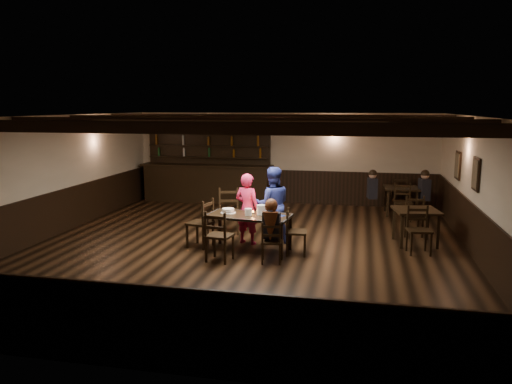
% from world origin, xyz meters
% --- Properties ---
extents(ground, '(10.00, 10.00, 0.00)m').
position_xyz_m(ground, '(0.00, 0.00, 0.00)').
color(ground, black).
rests_on(ground, ground).
extents(room_shell, '(9.02, 10.02, 2.71)m').
position_xyz_m(room_shell, '(0.01, 0.04, 1.75)').
color(room_shell, beige).
rests_on(room_shell, ground).
extents(dining_table, '(1.73, 1.00, 0.75)m').
position_xyz_m(dining_table, '(0.12, -0.24, 0.68)').
color(dining_table, black).
rests_on(dining_table, ground).
extents(chair_near_left, '(0.52, 0.50, 0.98)m').
position_xyz_m(chair_near_left, '(-0.30, -1.05, 0.57)').
color(chair_near_left, black).
rests_on(chair_near_left, ground).
extents(chair_near_right, '(0.42, 0.41, 0.80)m').
position_xyz_m(chair_near_right, '(0.70, -0.94, 0.47)').
color(chair_near_right, black).
rests_on(chair_near_right, ground).
extents(chair_end_left, '(0.54, 0.56, 1.02)m').
position_xyz_m(chair_end_left, '(-0.86, -0.15, 0.59)').
color(chair_end_left, black).
rests_on(chair_end_left, ground).
extents(chair_end_right, '(0.44, 0.45, 0.91)m').
position_xyz_m(chair_end_right, '(1.00, -0.26, 0.53)').
color(chair_end_right, black).
rests_on(chair_end_right, ground).
extents(chair_far_pushed, '(0.58, 0.57, 1.03)m').
position_xyz_m(chair_far_pushed, '(-0.68, 1.16, 0.60)').
color(chair_far_pushed, black).
rests_on(chair_far_pushed, ground).
extents(woman_pink, '(0.63, 0.51, 1.51)m').
position_xyz_m(woman_pink, '(-0.04, 0.32, 0.76)').
color(woman_pink, '#E03454').
rests_on(woman_pink, ground).
extents(man_blue, '(0.94, 0.82, 1.64)m').
position_xyz_m(man_blue, '(0.45, 0.55, 0.82)').
color(man_blue, navy).
rests_on(man_blue, ground).
extents(seated_person, '(0.32, 0.48, 0.79)m').
position_xyz_m(seated_person, '(0.69, -0.89, 0.81)').
color(seated_person, black).
rests_on(seated_person, ground).
extents(cake, '(0.31, 0.31, 0.10)m').
position_xyz_m(cake, '(-0.33, -0.16, 0.80)').
color(cake, white).
rests_on(cake, dining_table).
extents(plate_stack_a, '(0.15, 0.15, 0.14)m').
position_xyz_m(plate_stack_a, '(0.12, -0.26, 0.82)').
color(plate_stack_a, white).
rests_on(plate_stack_a, dining_table).
extents(plate_stack_b, '(0.17, 0.17, 0.20)m').
position_xyz_m(plate_stack_b, '(0.35, -0.17, 0.85)').
color(plate_stack_b, white).
rests_on(plate_stack_b, dining_table).
extents(tea_light, '(0.05, 0.05, 0.06)m').
position_xyz_m(tea_light, '(0.18, -0.10, 0.78)').
color(tea_light, '#A5A8AD').
rests_on(tea_light, dining_table).
extents(salt_shaker, '(0.04, 0.04, 0.09)m').
position_xyz_m(salt_shaker, '(0.47, -0.37, 0.80)').
color(salt_shaker, silver).
rests_on(salt_shaker, dining_table).
extents(pepper_shaker, '(0.04, 0.04, 0.10)m').
position_xyz_m(pepper_shaker, '(0.52, -0.35, 0.80)').
color(pepper_shaker, '#A5A8AD').
rests_on(pepper_shaker, dining_table).
extents(drink_glass, '(0.08, 0.08, 0.12)m').
position_xyz_m(drink_glass, '(0.42, -0.13, 0.81)').
color(drink_glass, silver).
rests_on(drink_glass, dining_table).
extents(menu_red, '(0.30, 0.23, 0.00)m').
position_xyz_m(menu_red, '(0.65, -0.37, 0.75)').
color(menu_red, maroon).
rests_on(menu_red, dining_table).
extents(menu_blue, '(0.32, 0.28, 0.00)m').
position_xyz_m(menu_blue, '(0.70, -0.17, 0.75)').
color(menu_blue, navy).
rests_on(menu_blue, dining_table).
extents(bar_counter, '(4.03, 0.70, 2.20)m').
position_xyz_m(bar_counter, '(-2.30, 4.72, 0.73)').
color(bar_counter, black).
rests_on(bar_counter, ground).
extents(back_table_a, '(1.02, 1.02, 0.75)m').
position_xyz_m(back_table_a, '(3.46, 1.01, 0.65)').
color(back_table_a, black).
rests_on(back_table_a, ground).
extents(back_table_b, '(0.92, 0.92, 0.75)m').
position_xyz_m(back_table_b, '(3.36, 3.97, 0.65)').
color(back_table_b, black).
rests_on(back_table_b, ground).
extents(bg_patron_left, '(0.28, 0.40, 0.77)m').
position_xyz_m(bg_patron_left, '(2.60, 3.71, 0.85)').
color(bg_patron_left, black).
rests_on(bg_patron_left, ground).
extents(bg_patron_right, '(0.30, 0.42, 0.80)m').
position_xyz_m(bg_patron_right, '(3.93, 3.74, 0.86)').
color(bg_patron_right, black).
rests_on(bg_patron_right, ground).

